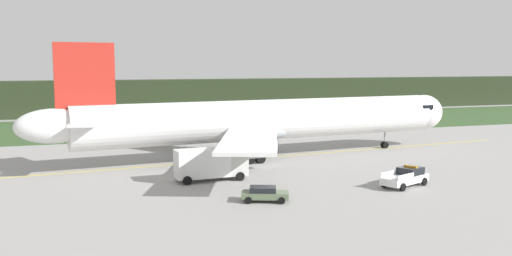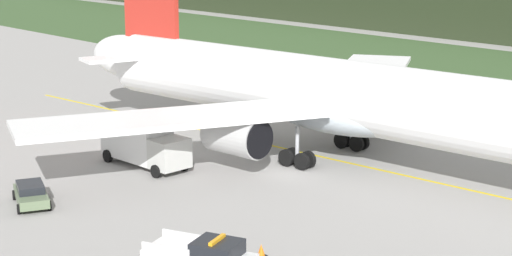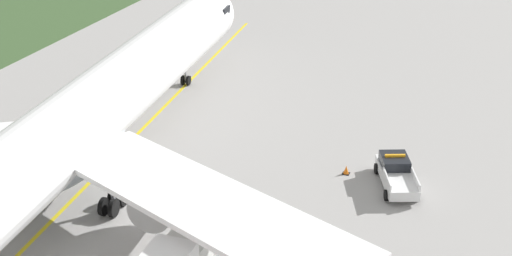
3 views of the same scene
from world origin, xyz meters
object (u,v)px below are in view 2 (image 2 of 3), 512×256
(catering_truck, at_px, (143,142))
(staff_car, at_px, (31,194))
(airliner, at_px, (357,99))
(apron_cone, at_px, (261,250))
(ops_pickup_truck, at_px, (203,256))

(catering_truck, distance_m, staff_car, 10.21)
(airliner, height_order, catering_truck, airliner)
(catering_truck, distance_m, apron_cone, 18.40)
(ops_pickup_truck, bearing_deg, staff_car, -175.52)
(catering_truck, bearing_deg, airliner, 48.87)
(apron_cone, bearing_deg, catering_truck, 163.77)
(ops_pickup_truck, bearing_deg, catering_truck, 153.42)
(staff_car, relative_size, apron_cone, 6.85)
(staff_car, xyz_separation_m, apron_cone, (15.22, 4.74, -0.39))
(airliner, height_order, apron_cone, airliner)
(staff_car, bearing_deg, ops_pickup_truck, 4.48)
(ops_pickup_truck, bearing_deg, apron_cone, 86.16)
(airliner, xyz_separation_m, catering_truck, (-9.78, -11.20, -2.92))
(ops_pickup_truck, height_order, apron_cone, ops_pickup_truck)
(airliner, height_order, ops_pickup_truck, airliner)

